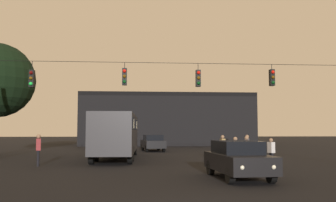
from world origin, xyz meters
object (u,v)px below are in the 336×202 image
Objects in this scene: city_bus at (117,131)px; car_far_left at (153,143)px; pedestrian_crossing_center at (247,147)px; pedestrian_near_bus at (271,151)px; car_near_right at (238,159)px; pedestrian_trailing at (223,147)px; pedestrian_crossing_left at (247,149)px; pedestrian_crossing_right at (235,150)px; pedestrian_far_side at (38,148)px.

car_far_left is (2.85, 9.38, -1.07)m from city_bus.
pedestrian_crossing_center is 1.09× the size of pedestrian_near_bus.
city_bus reaches higher than pedestrian_near_bus.
pedestrian_near_bus reaches higher than car_far_left.
pedestrian_trailing reaches higher than car_near_right.
car_far_left is 2.72× the size of pedestrian_trailing.
pedestrian_trailing is at bearing -24.97° from city_bus.
pedestrian_crossing_left is 2.77m from pedestrian_crossing_center.
pedestrian_near_bus is (1.08, -0.82, -0.06)m from pedestrian_crossing_left.
pedestrian_crossing_right is (6.52, -6.84, -0.96)m from city_bus.
car_near_right is at bearing -108.89° from pedestrian_crossing_center.
city_bus is 6.62× the size of pedestrian_crossing_center.
pedestrian_trailing is at bearing -72.93° from car_far_left.
pedestrian_crossing_left is at bearing 70.12° from car_near_right.
pedestrian_crossing_center reaches higher than car_near_right.
pedestrian_crossing_left reaches higher than car_near_right.
pedestrian_crossing_center reaches higher than pedestrian_crossing_left.
pedestrian_far_side is (-12.43, 1.62, 0.13)m from pedestrian_near_bus.
city_bus is 2.47× the size of car_far_left.
pedestrian_crossing_center is 3.93m from pedestrian_crossing_right.
pedestrian_crossing_left is at bearing 46.10° from pedestrian_crossing_right.
pedestrian_crossing_center is 12.30m from pedestrian_far_side.
pedestrian_far_side is (-12.16, -1.85, 0.04)m from pedestrian_crossing_center.
pedestrian_crossing_right reaches higher than car_near_right.
pedestrian_crossing_center is 0.97× the size of pedestrian_far_side.
pedestrian_trailing is (-1.51, 0.17, -0.01)m from pedestrian_crossing_center.
pedestrian_near_bus is (0.27, -3.48, -0.09)m from pedestrian_crossing_center.
city_bus is 2.50× the size of car_near_right.
pedestrian_far_side is (-11.36, 0.80, 0.06)m from pedestrian_crossing_left.
city_bus is 6.71× the size of pedestrian_trailing.
pedestrian_crossing_center is 1.52m from pedestrian_trailing.
car_near_right is at bearing -63.93° from city_bus.
pedestrian_trailing reaches higher than car_far_left.
car_far_left is 13.74m from pedestrian_crossing_center.
pedestrian_crossing_center reaches higher than car_far_left.
city_bus reaches higher than pedestrian_far_side.
car_far_left is at bearing 112.88° from pedestrian_crossing_center.
pedestrian_crossing_right is at bearing -92.56° from pedestrian_trailing.
pedestrian_far_side is (-10.49, 1.70, 0.08)m from pedestrian_crossing_right.
pedestrian_crossing_left is at bearing -73.50° from car_far_left.
pedestrian_crossing_right is at bearing 76.65° from car_near_right.
pedestrian_near_bus is (1.94, 0.08, -0.05)m from pedestrian_crossing_right.
pedestrian_crossing_left is (7.39, -5.94, -0.94)m from city_bus.
pedestrian_far_side is at bearing 172.56° from pedestrian_near_bus.
pedestrian_crossing_left is (4.54, -15.31, 0.12)m from car_far_left.
pedestrian_crossing_center reaches higher than pedestrian_crossing_right.
pedestrian_crossing_left is (1.91, 5.27, 0.12)m from car_near_right.
car_near_right is 2.88× the size of pedestrian_near_bus.
pedestrian_near_bus is at bearing -70.82° from car_far_left.
city_bus reaches higher than pedestrian_crossing_left.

